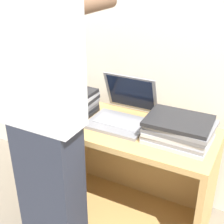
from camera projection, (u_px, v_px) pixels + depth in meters
wall_back at (144, 26)px, 1.94m from camera, size 8.00×0.05×2.40m
cart at (121, 165)px, 2.09m from camera, size 1.20×0.49×0.67m
laptop_open at (122, 113)px, 1.91m from camera, size 0.35×0.37×0.27m
laptop_stack_left at (66, 102)px, 2.01m from camera, size 0.36×0.29×0.15m
laptop_stack_right at (179, 130)px, 1.70m from camera, size 0.37×0.29×0.13m
person at (45, 117)px, 1.57m from camera, size 0.40×0.53×1.71m
inventory_tag at (59, 94)px, 1.92m from camera, size 0.06×0.02×0.01m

